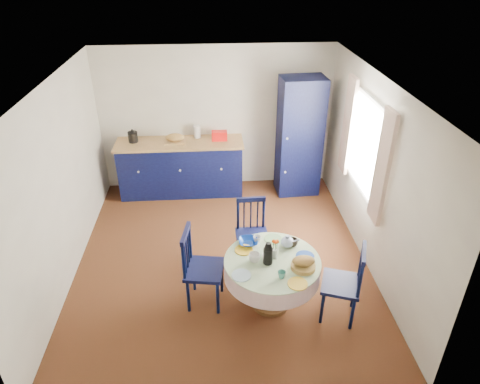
# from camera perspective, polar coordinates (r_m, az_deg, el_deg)

# --- Properties ---
(floor) EXTENTS (4.50, 4.50, 0.00)m
(floor) POSITION_cam_1_polar(r_m,az_deg,el_deg) (6.16, -2.35, -8.69)
(floor) COLOR black
(floor) RESTS_ON ground
(ceiling) EXTENTS (4.50, 4.50, 0.00)m
(ceiling) POSITION_cam_1_polar(r_m,az_deg,el_deg) (5.00, -2.96, 14.29)
(ceiling) COLOR white
(ceiling) RESTS_ON wall_back
(wall_back) EXTENTS (4.00, 0.02, 2.50)m
(wall_back) POSITION_cam_1_polar(r_m,az_deg,el_deg) (7.53, -3.20, 9.74)
(wall_back) COLOR silver
(wall_back) RESTS_ON floor
(wall_left) EXTENTS (0.02, 4.50, 2.50)m
(wall_left) POSITION_cam_1_polar(r_m,az_deg,el_deg) (5.79, -22.82, 0.78)
(wall_left) COLOR silver
(wall_left) RESTS_ON floor
(wall_right) EXTENTS (0.02, 4.50, 2.50)m
(wall_right) POSITION_cam_1_polar(r_m,az_deg,el_deg) (5.86, 17.34, 2.19)
(wall_right) COLOR silver
(wall_right) RESTS_ON floor
(window) EXTENTS (0.10, 1.74, 1.45)m
(window) POSITION_cam_1_polar(r_m,az_deg,el_deg) (5.98, 16.37, 5.85)
(window) COLOR white
(window) RESTS_ON wall_right
(kitchen_counter) EXTENTS (2.16, 0.67, 1.20)m
(kitchen_counter) POSITION_cam_1_polar(r_m,az_deg,el_deg) (7.58, -7.84, 3.42)
(kitchen_counter) COLOR black
(kitchen_counter) RESTS_ON floor
(pantry_cabinet) EXTENTS (0.75, 0.55, 2.05)m
(pantry_cabinet) POSITION_cam_1_polar(r_m,az_deg,el_deg) (7.39, 7.93, 7.23)
(pantry_cabinet) COLOR black
(pantry_cabinet) RESTS_ON floor
(dining_table) EXTENTS (1.13, 1.13, 0.96)m
(dining_table) POSITION_cam_1_polar(r_m,az_deg,el_deg) (5.11, 4.41, -10.08)
(dining_table) COLOR #4F3816
(dining_table) RESTS_ON floor
(chair_left) EXTENTS (0.51, 0.53, 1.04)m
(chair_left) POSITION_cam_1_polar(r_m,az_deg,el_deg) (5.19, -5.26, -9.99)
(chair_left) COLOR black
(chair_left) RESTS_ON floor
(chair_far) EXTENTS (0.44, 0.42, 0.96)m
(chair_far) POSITION_cam_1_polar(r_m,az_deg,el_deg) (5.79, 1.59, -5.50)
(chair_far) COLOR black
(chair_far) RESTS_ON floor
(chair_right) EXTENTS (0.55, 0.56, 1.00)m
(chair_right) POSITION_cam_1_polar(r_m,az_deg,el_deg) (5.14, 13.81, -11.67)
(chair_right) COLOR black
(chair_right) RESTS_ON floor
(mug_a) EXTENTS (0.14, 0.14, 0.11)m
(mug_a) POSITION_cam_1_polar(r_m,az_deg,el_deg) (4.98, 1.94, -8.74)
(mug_a) COLOR silver
(mug_a) RESTS_ON dining_table
(mug_b) EXTENTS (0.09, 0.09, 0.08)m
(mug_b) POSITION_cam_1_polar(r_m,az_deg,el_deg) (4.79, 5.58, -10.90)
(mug_b) COLOR #347365
(mug_b) RESTS_ON dining_table
(mug_c) EXTENTS (0.12, 0.12, 0.10)m
(mug_c) POSITION_cam_1_polar(r_m,az_deg,el_deg) (5.26, 7.03, -6.70)
(mug_c) COLOR black
(mug_c) RESTS_ON dining_table
(mug_d) EXTENTS (0.10, 0.10, 0.09)m
(mug_d) POSITION_cam_1_polar(r_m,az_deg,el_deg) (5.28, 2.27, -6.33)
(mug_d) COLOR silver
(mug_d) RESTS_ON dining_table
(cobalt_bowl) EXTENTS (0.24, 0.24, 0.06)m
(cobalt_bowl) POSITION_cam_1_polar(r_m,az_deg,el_deg) (5.26, 1.13, -6.68)
(cobalt_bowl) COLOR navy
(cobalt_bowl) RESTS_ON dining_table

